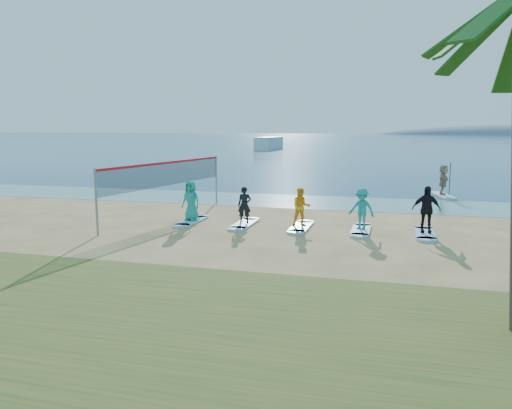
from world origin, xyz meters
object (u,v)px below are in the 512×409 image
(surfboard_2, at_px, (301,227))
(surfboard_4, at_px, (425,234))
(surfboard_0, at_px, (191,221))
(student_4, at_px, (426,209))
(paddleboard, at_px, (442,195))
(student_0, at_px, (191,201))
(student_2, at_px, (301,207))
(student_3, at_px, (362,209))
(student_1, at_px, (244,205))
(volleyball_net, at_px, (167,174))
(surfboard_3, at_px, (361,230))
(paddleboarder, at_px, (443,180))
(boat_offshore_a, at_px, (269,150))
(surfboard_1, at_px, (245,224))

(surfboard_2, height_order, surfboard_4, same)
(surfboard_0, relative_size, student_4, 1.26)
(paddleboard, distance_m, surfboard_4, 11.40)
(paddleboard, relative_size, surfboard_2, 1.36)
(student_0, bearing_deg, student_2, 11.42)
(paddleboard, height_order, student_3, student_3)
(student_1, height_order, student_2, student_2)
(surfboard_2, relative_size, student_4, 1.26)
(student_0, bearing_deg, student_3, 11.42)
(volleyball_net, relative_size, student_0, 5.36)
(surfboard_2, xyz_separation_m, surfboard_4, (4.71, 0.00, 0.00))
(student_1, distance_m, surfboard_3, 4.77)
(surfboard_4, xyz_separation_m, student_4, (0.00, 0.00, 0.92))
(surfboard_0, bearing_deg, student_4, 0.00)
(surfboard_0, distance_m, surfboard_2, 4.71)
(surfboard_0, distance_m, surfboard_3, 7.06)
(student_0, relative_size, student_1, 1.12)
(student_2, distance_m, student_3, 2.35)
(student_2, xyz_separation_m, surfboard_3, (2.35, 0.00, -0.81))
(paddleboard, distance_m, surfboard_3, 11.95)
(student_4, bearing_deg, student_0, 176.35)
(paddleboard, distance_m, student_0, 15.77)
(paddleboarder, bearing_deg, boat_offshore_a, 27.12)
(surfboard_4, bearing_deg, volleyball_net, 174.65)
(surfboard_1, height_order, surfboard_2, same)
(student_1, xyz_separation_m, surfboard_3, (4.71, 0.00, -0.79))
(paddleboard, xyz_separation_m, boat_offshore_a, (-24.64, 57.08, -0.06))
(boat_offshore_a, distance_m, surfboard_4, 72.15)
(paddleboard, distance_m, boat_offshore_a, 62.17)
(student_2, height_order, surfboard_4, student_2)
(surfboard_4, bearing_deg, paddleboard, 82.09)
(student_0, relative_size, surfboard_4, 0.76)
(volleyball_net, relative_size, student_1, 6.01)
(surfboard_4, bearing_deg, surfboard_0, 180.00)
(student_3, bearing_deg, surfboard_1, -159.90)
(surfboard_2, relative_size, student_3, 1.38)
(surfboard_1, bearing_deg, student_1, 0.00)
(surfboard_3, height_order, student_4, student_4)
(surfboard_0, distance_m, student_3, 7.11)
(surfboard_1, bearing_deg, boat_offshore_a, 103.18)
(surfboard_2, bearing_deg, student_3, 0.00)
(paddleboarder, height_order, surfboard_1, paddleboarder)
(boat_offshore_a, distance_m, surfboard_0, 69.72)
(student_2, bearing_deg, surfboard_1, 163.31)
(surfboard_0, relative_size, student_2, 1.44)
(paddleboard, bearing_deg, surfboard_4, -111.34)
(student_0, xyz_separation_m, surfboard_1, (2.35, 0.00, -0.88))
(surfboard_0, xyz_separation_m, surfboard_3, (7.06, 0.00, 0.00))
(paddleboarder, bearing_deg, student_0, 139.56)
(student_4, bearing_deg, paddleboard, 78.44)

